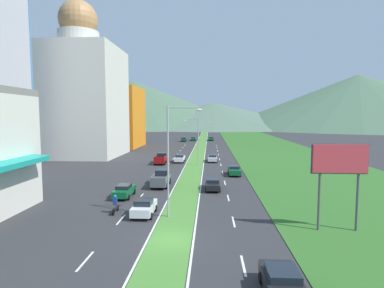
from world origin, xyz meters
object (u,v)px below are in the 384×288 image
(car_0, at_px, (211,139))
(car_5, at_px, (180,158))
(billboard_roadside, at_px, (340,165))
(car_6, at_px, (124,190))
(street_lamp_mid, at_px, (196,139))
(street_lamp_far, at_px, (200,133))
(car_9, at_px, (283,283))
(street_lamp_near, at_px, (171,154))
(motorcycle_rider, at_px, (115,206))
(car_2, at_px, (193,139))
(car_8, at_px, (212,158))
(car_3, at_px, (234,170))
(car_7, at_px, (213,184))
(pickup_truck_0, at_px, (161,159))
(car_4, at_px, (184,139))
(car_1, at_px, (144,207))
(pickup_truck_1, at_px, (161,178))

(car_0, xyz_separation_m, car_5, (-6.60, -57.18, 0.04))
(billboard_roadside, bearing_deg, car_6, 154.73)
(car_5, bearing_deg, street_lamp_mid, -142.95)
(street_lamp_far, bearing_deg, car_9, -84.77)
(street_lamp_near, bearing_deg, motorcycle_rider, 170.98)
(car_2, xyz_separation_m, car_6, (-3.56, -84.01, 0.01))
(car_8, bearing_deg, car_0, -179.87)
(street_lamp_near, distance_m, car_3, 23.19)
(car_3, height_order, car_7, car_3)
(car_9, xyz_separation_m, pickup_truck_0, (-13.48, 45.24, 0.22))
(street_lamp_mid, distance_m, car_2, 61.03)
(car_2, bearing_deg, car_4, 135.35)
(car_1, relative_size, pickup_truck_0, 0.75)
(street_lamp_far, xyz_separation_m, car_6, (-7.08, -53.51, -3.95))
(car_7, distance_m, motorcycle_rider, 13.99)
(street_lamp_mid, distance_m, car_5, 7.47)
(car_7, bearing_deg, car_6, -67.78)
(car_8, bearing_deg, car_2, -172.83)
(car_9, bearing_deg, car_0, -178.15)
(car_1, bearing_deg, car_4, 2.34)
(car_8, xyz_separation_m, motorcycle_rider, (-9.68, -34.97, -0.00))
(car_1, bearing_deg, street_lamp_far, -3.20)
(billboard_roadside, relative_size, car_9, 1.72)
(car_6, bearing_deg, motorcycle_rider, -172.39)
(billboard_roadside, xyz_separation_m, car_9, (-6.64, -9.74, -4.74))
(street_lamp_near, xyz_separation_m, car_9, (7.32, -12.43, -5.14))
(street_lamp_far, relative_size, car_0, 1.78)
(billboard_roadside, bearing_deg, car_8, 104.40)
(street_lamp_mid, height_order, car_0, street_lamp_mid)
(car_4, xyz_separation_m, car_6, (-0.17, -80.58, -0.01))
(street_lamp_near, bearing_deg, billboard_roadside, -10.91)
(street_lamp_far, height_order, car_2, street_lamp_far)
(car_8, bearing_deg, car_1, -10.81)
(street_lamp_mid, bearing_deg, car_2, 93.63)
(car_5, bearing_deg, car_1, 179.93)
(car_9, distance_m, pickup_truck_0, 47.21)
(car_5, bearing_deg, motorcycle_rider, 175.05)
(car_1, relative_size, car_2, 0.85)
(car_0, xyz_separation_m, motorcycle_rider, (-9.56, -91.32, 0.00))
(billboard_roadside, bearing_deg, pickup_truck_0, 119.53)
(pickup_truck_0, distance_m, pickup_truck_1, 19.95)
(car_4, height_order, motorcycle_rider, motorcycle_rider)
(car_0, distance_m, car_8, 56.34)
(billboard_roadside, relative_size, car_4, 1.63)
(billboard_roadside, distance_m, car_3, 25.36)
(street_lamp_far, distance_m, motorcycle_rider, 60.01)
(car_0, xyz_separation_m, car_2, (-6.80, -1.26, 0.01))
(car_6, bearing_deg, car_7, -67.78)
(car_1, relative_size, car_6, 0.93)
(car_3, distance_m, car_8, 14.90)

